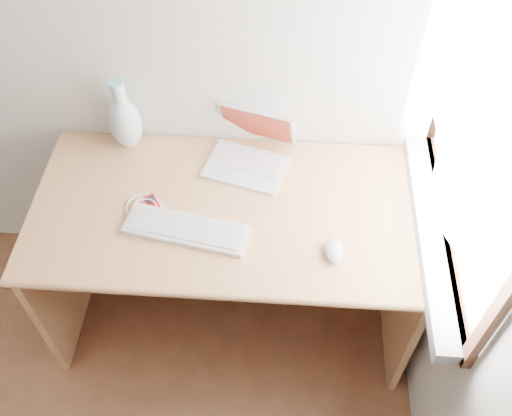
# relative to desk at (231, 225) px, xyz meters

# --- Properties ---
(window) EXTENTS (0.11, 0.99, 1.10)m
(window) POSITION_rel_desk_xyz_m (0.75, -0.17, 0.73)
(window) COLOR white
(window) RESTS_ON right_wall
(desk) EXTENTS (1.45, 0.73, 0.77)m
(desk) POSITION_rel_desk_xyz_m (0.00, 0.00, 0.00)
(desk) COLOR tan
(desk) RESTS_ON floor
(laptop) EXTENTS (0.35, 0.32, 0.20)m
(laptop) POSITION_rel_desk_xyz_m (0.05, 0.16, 0.27)
(laptop) COLOR white
(laptop) RESTS_ON desk
(external_keyboard) EXTENTS (0.46, 0.21, 0.02)m
(external_keyboard) POSITION_rel_desk_xyz_m (-0.13, -0.20, 0.23)
(external_keyboard) COLOR white
(external_keyboard) RESTS_ON desk
(mouse) EXTENTS (0.07, 0.11, 0.04)m
(mouse) POSITION_rel_desk_xyz_m (0.39, -0.27, 0.24)
(mouse) COLOR white
(mouse) RESTS_ON desk
(ipod) EXTENTS (0.09, 0.10, 0.01)m
(ipod) POSITION_rel_desk_xyz_m (-0.28, -0.09, 0.23)
(ipod) COLOR #B40C14
(ipod) RESTS_ON desk
(cable_coil) EXTENTS (0.17, 0.17, 0.01)m
(cable_coil) POSITION_rel_desk_xyz_m (-0.31, -0.11, 0.23)
(cable_coil) COLOR white
(cable_coil) RESTS_ON desk
(remote) EXTENTS (0.07, 0.09, 0.01)m
(remote) POSITION_rel_desk_xyz_m (-0.27, -0.12, 0.23)
(remote) COLOR white
(remote) RESTS_ON desk
(vase) EXTENTS (0.12, 0.12, 0.32)m
(vase) POSITION_rel_desk_xyz_m (-0.42, 0.21, 0.35)
(vase) COLOR silver
(vase) RESTS_ON desk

